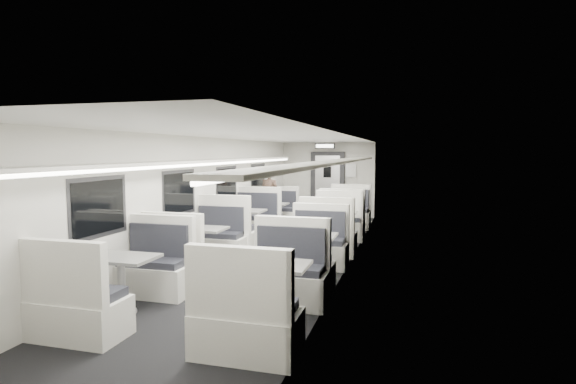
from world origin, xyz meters
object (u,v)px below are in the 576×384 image
Objects in this scene: booth_right_a at (346,218)px; passenger at (269,200)px; booth_right_d at (271,294)px; booth_left_d at (122,284)px; exit_sign at (325,146)px; booth_left_b at (243,227)px; booth_left_a at (272,216)px; booth_left_c at (201,248)px; booth_right_b at (335,229)px; vestibule_door at (327,185)px; booth_right_c at (309,256)px.

passenger is (-1.85, -0.73, 0.48)m from booth_right_a.
booth_left_d is at bearing -177.16° from booth_right_d.
passenger reaches higher than booth_right_a.
exit_sign is at bearing 83.58° from booth_left_d.
booth_left_b reaches higher than booth_right_d.
booth_left_a is 0.91m from passenger.
booth_left_b is 4.70m from booth_right_d.
booth_left_b is 1.07× the size of booth_left_d.
booth_left_d reaches higher than booth_left_c.
passenger is at bearing 88.48° from booth_left_d.
booth_left_b is at bearing -166.68° from booth_right_b.
vestibule_door reaches higher than booth_right_a.
exit_sign reaches higher than booth_left_b.
booth_right_d is at bearing -64.84° from booth_left_b.
booth_left_d is at bearing -131.97° from booth_right_c.
exit_sign reaches higher than booth_left_d.
booth_right_d is at bearing -47.24° from passenger.
booth_right_c is (2.00, -2.13, -0.03)m from booth_left_b.
passenger reaches higher than booth_left_a.
booth_right_b is at bearing -76.17° from exit_sign.
passenger is (-1.85, 3.56, 0.50)m from booth_right_c.
booth_right_d is at bearing 2.84° from booth_left_d.
exit_sign is (-1.00, 6.67, 1.90)m from booth_right_c.
exit_sign is (1.00, 2.37, 1.91)m from booth_left_a.
vestibule_door is (1.00, 7.10, 0.65)m from booth_left_c.
booth_right_d is 9.05m from exit_sign.
booth_left_c is at bearing -90.00° from booth_left_b.
exit_sign is at bearing 103.83° from booth_right_b.
booth_left_b is at bearing 133.16° from booth_right_c.
booth_left_a is 3.20m from exit_sign.
booth_left_a is 6.53m from booth_left_d.
booth_right_c is 1.02× the size of vestibule_door.
booth_left_a is 0.98× the size of vestibule_door.
booth_left_b is 1.04× the size of booth_right_a.
booth_right_d is at bearing -72.71° from booth_left_a.
booth_right_a reaches higher than booth_right_d.
booth_left_a is 0.97× the size of booth_right_c.
booth_left_b is at bearing 90.00° from booth_left_d.
booth_right_d is 1.26× the size of passenger.
booth_left_b is 3.76× the size of exit_sign.
booth_left_a is 0.95× the size of booth_left_d.
vestibule_door is at bearing 83.92° from booth_left_d.
booth_left_b is 5.16m from vestibule_door.
booth_right_d is at bearing -47.53° from booth_left_c.
booth_right_d is 3.59× the size of exit_sign.
vestibule_door is (-1.00, 9.28, 0.64)m from booth_right_d.
booth_right_d is (0.00, -2.12, 0.02)m from booth_right_c.
vestibule_door is at bearing 70.70° from booth_left_a.
booth_left_b is at bearing -71.37° from passenger.
booth_right_c is at bearing 90.00° from booth_right_d.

